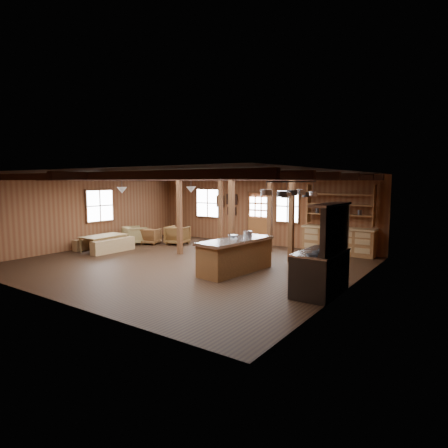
# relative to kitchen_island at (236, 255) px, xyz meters

# --- Properties ---
(room) EXTENTS (10.04, 9.04, 2.84)m
(room) POSITION_rel_kitchen_island_xyz_m (-1.88, 0.10, 0.92)
(room) COLOR black
(room) RESTS_ON ground
(ceiling_joists) EXTENTS (9.80, 8.82, 0.18)m
(ceiling_joists) POSITION_rel_kitchen_island_xyz_m (-1.88, 0.28, 2.20)
(ceiling_joists) COLOR black
(ceiling_joists) RESTS_ON ceiling
(timber_posts) EXTENTS (3.95, 2.35, 2.80)m
(timber_posts) POSITION_rel_kitchen_island_xyz_m (-1.36, 2.18, 0.92)
(timber_posts) COLOR #3F2712
(timber_posts) RESTS_ON floor
(back_door) EXTENTS (1.02, 0.08, 2.15)m
(back_door) POSITION_rel_kitchen_island_xyz_m (-1.88, 4.55, 0.40)
(back_door) COLOR brown
(back_door) RESTS_ON floor
(window_back_left) EXTENTS (1.32, 0.06, 1.32)m
(window_back_left) POSITION_rel_kitchen_island_xyz_m (-4.48, 4.56, 1.12)
(window_back_left) COLOR white
(window_back_left) RESTS_ON wall_back
(window_back_right) EXTENTS (1.02, 0.06, 1.32)m
(window_back_right) POSITION_rel_kitchen_island_xyz_m (-0.58, 4.56, 1.12)
(window_back_right) COLOR white
(window_back_right) RESTS_ON wall_back
(window_left) EXTENTS (0.14, 1.24, 1.32)m
(window_left) POSITION_rel_kitchen_island_xyz_m (-6.84, 0.60, 1.12)
(window_left) COLOR white
(window_left) RESTS_ON wall_back
(notice_boards) EXTENTS (1.08, 0.03, 0.90)m
(notice_boards) POSITION_rel_kitchen_island_xyz_m (-3.38, 4.56, 1.16)
(notice_boards) COLOR white
(notice_boards) RESTS_ON wall_back
(back_counter) EXTENTS (2.55, 0.60, 2.45)m
(back_counter) POSITION_rel_kitchen_island_xyz_m (1.52, 4.30, 0.12)
(back_counter) COLOR brown
(back_counter) RESTS_ON floor
(pendant_lamps) EXTENTS (1.86, 2.36, 0.66)m
(pendant_lamps) POSITION_rel_kitchen_island_xyz_m (-4.13, 1.10, 1.77)
(pendant_lamps) COLOR #313134
(pendant_lamps) RESTS_ON ceiling
(pot_rack) EXTENTS (0.43, 3.00, 0.45)m
(pot_rack) POSITION_rel_kitchen_island_xyz_m (1.54, 0.32, 1.79)
(pot_rack) COLOR #313134
(pot_rack) RESTS_ON ceiling
(kitchen_island) EXTENTS (1.15, 2.58, 1.20)m
(kitchen_island) POSITION_rel_kitchen_island_xyz_m (0.00, 0.00, 0.00)
(kitchen_island) COLOR brown
(kitchen_island) RESTS_ON floor
(step_stool) EXTENTS (0.47, 0.36, 0.39)m
(step_stool) POSITION_rel_kitchen_island_xyz_m (-1.24, 0.10, -0.28)
(step_stool) COLOR olive
(step_stool) RESTS_ON floor
(commercial_range) EXTENTS (0.86, 1.68, 2.08)m
(commercial_range) POSITION_rel_kitchen_island_xyz_m (2.76, -0.65, 0.18)
(commercial_range) COLOR #313134
(commercial_range) RESTS_ON floor
(dining_table) EXTENTS (0.96, 1.66, 0.57)m
(dining_table) POSITION_rel_kitchen_island_xyz_m (-5.78, -0.04, -0.19)
(dining_table) COLOR olive
(dining_table) RESTS_ON floor
(bench_wall) EXTENTS (0.28, 1.50, 0.41)m
(bench_wall) POSITION_rel_kitchen_island_xyz_m (-6.53, -0.04, -0.27)
(bench_wall) COLOR olive
(bench_wall) RESTS_ON floor
(bench_aisle) EXTENTS (0.33, 1.75, 0.48)m
(bench_aisle) POSITION_rel_kitchen_island_xyz_m (-5.28, -0.04, -0.24)
(bench_aisle) COLOR olive
(bench_aisle) RESTS_ON floor
(armchair_a) EXTENTS (0.91, 0.93, 0.66)m
(armchair_a) POSITION_rel_kitchen_island_xyz_m (-5.50, 2.01, -0.15)
(armchair_a) COLOR brown
(armchair_a) RESTS_ON floor
(armchair_b) EXTENTS (0.93, 0.95, 0.75)m
(armchair_b) POSITION_rel_kitchen_island_xyz_m (-4.54, 2.59, -0.10)
(armchair_b) COLOR brown
(armchair_b) RESTS_ON floor
(armchair_c) EXTENTS (1.00, 1.02, 0.74)m
(armchair_c) POSITION_rel_kitchen_island_xyz_m (-6.01, 1.63, -0.11)
(armchair_c) COLOR olive
(armchair_c) RESTS_ON floor
(counter_pot) EXTENTS (0.28, 0.28, 0.17)m
(counter_pot) POSITION_rel_kitchen_island_xyz_m (-0.02, 0.67, 0.54)
(counter_pot) COLOR silver
(counter_pot) RESTS_ON kitchen_island
(bowl) EXTENTS (0.29, 0.29, 0.07)m
(bowl) POSITION_rel_kitchen_island_xyz_m (-0.30, 0.31, 0.50)
(bowl) COLOR silver
(bowl) RESTS_ON kitchen_island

